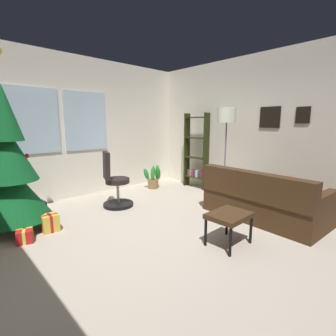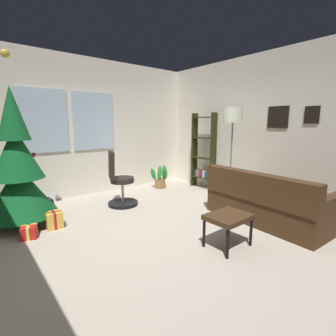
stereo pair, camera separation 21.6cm
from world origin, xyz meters
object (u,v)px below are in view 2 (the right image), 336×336
object	(u,v)px
footstool	(228,219)
gift_box_gold	(54,220)
holiday_tree	(18,171)
bookshelf	(204,155)
couch	(276,204)
gift_box_green	(41,208)
office_chair	(119,184)
gift_box_blue	(46,205)
potted_plant	(160,178)
gift_box_red	(29,230)
floor_lamp	(233,122)

from	to	relation	value
footstool	gift_box_gold	bearing A→B (deg)	127.36
holiday_tree	gift_box_gold	world-z (taller)	holiday_tree
footstool	bookshelf	bearing A→B (deg)	48.58
couch	holiday_tree	world-z (taller)	holiday_tree
footstool	bookshelf	size ratio (longest dim) A/B	0.30
gift_box_green	office_chair	world-z (taller)	office_chair
gift_box_blue	potted_plant	bearing A→B (deg)	-1.54
holiday_tree	gift_box_green	world-z (taller)	holiday_tree
gift_box_red	footstool	bearing A→B (deg)	-45.57
footstool	gift_box_green	bearing A→B (deg)	118.84
office_chair	bookshelf	size ratio (longest dim) A/B	0.58
potted_plant	footstool	bearing A→B (deg)	-111.57
gift_box_blue	gift_box_gold	bearing A→B (deg)	-96.84
couch	gift_box_blue	bearing A→B (deg)	133.07
bookshelf	potted_plant	distance (m)	1.17
gift_box_gold	gift_box_blue	world-z (taller)	gift_box_gold
gift_box_green	gift_box_gold	distance (m)	0.77
gift_box_gold	floor_lamp	bearing A→B (deg)	-16.32
gift_box_green	gift_box_red	bearing A→B (deg)	-111.97
gift_box_red	bookshelf	size ratio (longest dim) A/B	0.20
holiday_tree	bookshelf	xyz separation A→B (m)	(3.78, -0.24, -0.05)
gift_box_green	gift_box_gold	world-z (taller)	gift_box_gold
footstool	bookshelf	distance (m)	2.94
potted_plant	couch	bearing A→B (deg)	-87.04
office_chair	potted_plant	size ratio (longest dim) A/B	1.84
gift_box_gold	office_chair	world-z (taller)	office_chair
gift_box_red	gift_box_gold	bearing A→B (deg)	14.14
holiday_tree	floor_lamp	size ratio (longest dim) A/B	1.39
holiday_tree	gift_box_blue	size ratio (longest dim) A/B	9.38
gift_box_green	bookshelf	bearing A→B (deg)	-9.79
gift_box_blue	potted_plant	distance (m)	2.54
gift_box_blue	potted_plant	xyz separation A→B (m)	(2.53, -0.07, 0.13)
holiday_tree	gift_box_gold	bearing A→B (deg)	-51.03
potted_plant	bookshelf	bearing A→B (deg)	-38.11
holiday_tree	gift_box_blue	distance (m)	0.98
couch	gift_box_green	world-z (taller)	couch
gift_box_blue	bookshelf	size ratio (longest dim) A/B	0.15
gift_box_gold	gift_box_red	bearing A→B (deg)	-165.86
floor_lamp	bookshelf	bearing A→B (deg)	69.70
gift_box_red	gift_box_gold	distance (m)	0.36
holiday_tree	floor_lamp	world-z (taller)	holiday_tree
gift_box_blue	gift_box_red	bearing A→B (deg)	-115.07
gift_box_green	potted_plant	world-z (taller)	potted_plant
office_chair	holiday_tree	bearing A→B (deg)	175.45
bookshelf	potted_plant	bearing A→B (deg)	141.89
footstool	holiday_tree	bearing A→B (deg)	127.64
office_chair	floor_lamp	world-z (taller)	floor_lamp
footstool	bookshelf	xyz separation A→B (m)	(1.92, 2.18, 0.43)
gift_box_green	bookshelf	distance (m)	3.57
gift_box_gold	gift_box_blue	distance (m)	0.89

